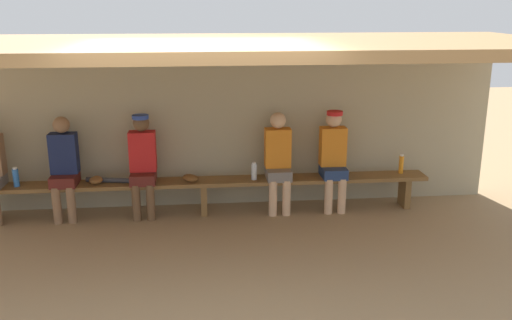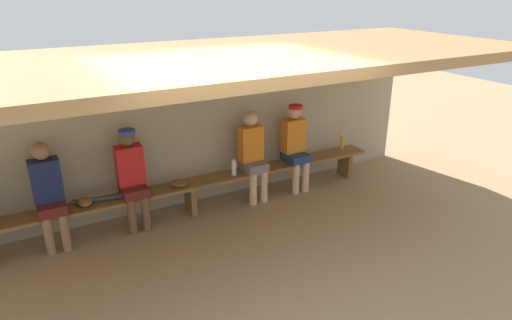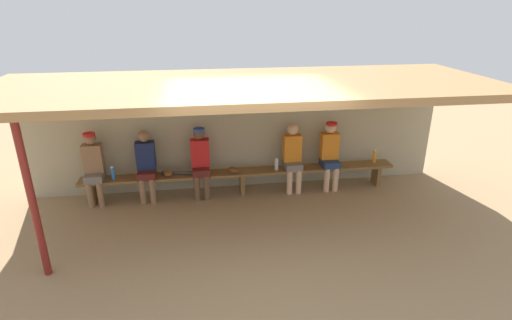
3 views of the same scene
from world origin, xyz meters
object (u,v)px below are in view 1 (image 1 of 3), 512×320
(water_bottle_blue, at_px, (401,164))
(baseball_glove_dark_brown, at_px, (190,178))
(player_in_blue, at_px, (64,164))
(player_in_white, at_px, (278,158))
(baseball_glove_worn, at_px, (96,180))
(water_bottle_clear, at_px, (254,171))
(baseball_bat, at_px, (117,180))
(player_with_sunglasses, at_px, (143,161))
(water_bottle_green, at_px, (16,177))
(bench, at_px, (204,185))
(player_shirtless_tan, at_px, (333,156))

(water_bottle_blue, relative_size, baseball_glove_dark_brown, 1.11)
(player_in_blue, height_order, baseball_glove_dark_brown, player_in_blue)
(player_in_white, bearing_deg, baseball_glove_worn, -179.93)
(player_in_white, bearing_deg, water_bottle_clear, -173.00)
(player_in_white, height_order, baseball_glove_worn, player_in_white)
(baseball_glove_dark_brown, height_order, baseball_bat, baseball_glove_dark_brown)
(player_with_sunglasses, relative_size, player_in_blue, 1.01)
(water_bottle_clear, height_order, water_bottle_blue, water_bottle_blue)
(player_in_white, relative_size, water_bottle_clear, 5.67)
(water_bottle_green, height_order, water_bottle_clear, water_bottle_green)
(bench, bearing_deg, water_bottle_clear, -3.16)
(player_shirtless_tan, bearing_deg, baseball_bat, -179.93)
(water_bottle_clear, xyz_separation_m, baseball_bat, (-1.79, 0.04, -0.08))
(player_in_blue, distance_m, baseball_glove_worn, 0.44)
(player_with_sunglasses, bearing_deg, baseball_glove_worn, -179.70)
(water_bottle_clear, bearing_deg, baseball_glove_dark_brown, 179.65)
(baseball_glove_worn, bearing_deg, water_bottle_green, -93.76)
(water_bottle_blue, bearing_deg, player_with_sunglasses, -179.25)
(player_with_sunglasses, relative_size, baseball_glove_dark_brown, 5.60)
(player_in_white, distance_m, baseball_glove_dark_brown, 1.18)
(water_bottle_green, relative_size, baseball_glove_worn, 1.05)
(player_in_white, bearing_deg, player_shirtless_tan, 0.04)
(water_bottle_clear, distance_m, baseball_glove_worn, 2.05)
(player_in_blue, xyz_separation_m, baseball_glove_worn, (0.38, -0.00, -0.22))
(baseball_bat, bearing_deg, water_bottle_green, -167.21)
(player_in_white, xyz_separation_m, baseball_glove_worn, (-2.37, -0.00, -0.22))
(player_shirtless_tan, relative_size, water_bottle_green, 5.32)
(water_bottle_blue, distance_m, baseball_glove_dark_brown, 2.87)
(water_bottle_clear, xyz_separation_m, baseball_glove_worn, (-2.05, 0.04, -0.07))
(player_with_sunglasses, height_order, player_in_blue, player_with_sunglasses)
(baseball_glove_worn, distance_m, baseball_bat, 0.26)
(player_in_blue, xyz_separation_m, player_shirtless_tan, (3.50, 0.00, 0.02))
(bench, relative_size, water_bottle_green, 23.75)
(player_shirtless_tan, distance_m, baseball_glove_worn, 3.13)
(baseball_glove_worn, relative_size, baseball_glove_dark_brown, 1.00)
(player_shirtless_tan, height_order, baseball_glove_dark_brown, player_shirtless_tan)
(water_bottle_clear, relative_size, baseball_bat, 0.29)
(water_bottle_clear, xyz_separation_m, baseball_glove_dark_brown, (-0.84, 0.01, -0.07))
(player_in_blue, xyz_separation_m, baseball_bat, (0.65, -0.00, -0.24))
(player_in_white, bearing_deg, water_bottle_green, -179.48)
(player_shirtless_tan, height_order, baseball_bat, player_shirtless_tan)
(bench, xyz_separation_m, baseball_bat, (-1.12, -0.00, 0.11))
(player_in_white, relative_size, baseball_glove_dark_brown, 5.56)
(player_in_blue, bearing_deg, water_bottle_blue, 0.59)
(player_in_blue, distance_m, water_bottle_blue, 4.46)
(player_in_white, height_order, water_bottle_clear, player_in_white)
(bench, distance_m, player_in_blue, 1.80)
(player_with_sunglasses, distance_m, baseball_glove_worn, 0.65)
(water_bottle_blue, bearing_deg, bench, -178.96)
(baseball_glove_worn, bearing_deg, water_bottle_clear, 83.58)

